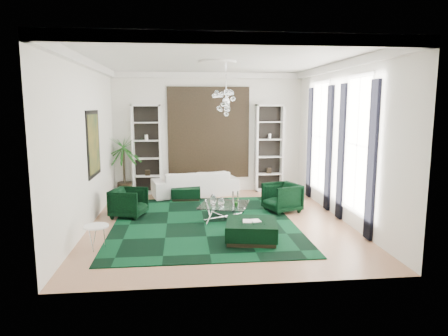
{
  "coord_description": "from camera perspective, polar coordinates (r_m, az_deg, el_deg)",
  "views": [
    {
      "loc": [
        -0.85,
        -9.29,
        2.76
      ],
      "look_at": [
        0.18,
        0.5,
        1.22
      ],
      "focal_mm": 32.0,
      "sensor_mm": 36.0,
      "label": 1
    }
  ],
  "objects": [
    {
      "name": "rug",
      "position": [
        9.56,
        -2.89,
        -7.81
      ],
      "size": [
        4.2,
        5.0,
        0.02
      ],
      "primitive_type": "cube",
      "color": "black",
      "rests_on": "floor"
    },
    {
      "name": "chandelier",
      "position": [
        9.42,
        0.28,
        9.46
      ],
      "size": [
        0.92,
        0.92,
        0.65
      ],
      "primitive_type": null,
      "rotation": [
        0.0,
        0.0,
        0.34
      ],
      "color": "white",
      "rests_on": "ceiling"
    },
    {
      "name": "sofa",
      "position": [
        12.43,
        -4.18,
        -2.17
      ],
      "size": [
        2.75,
        1.56,
        0.76
      ],
      "primitive_type": "imported",
      "rotation": [
        0.0,
        0.0,
        3.36
      ],
      "color": "silver",
      "rests_on": "floor"
    },
    {
      "name": "book",
      "position": [
        8.26,
        3.96,
        -7.52
      ],
      "size": [
        0.37,
        0.25,
        0.03
      ],
      "primitive_type": "cube",
      "color": "white",
      "rests_on": "ottoman_front"
    },
    {
      "name": "ottoman_side",
      "position": [
        11.96,
        -5.44,
        -3.55
      ],
      "size": [
        0.87,
        0.87,
        0.37
      ],
      "primitive_type": "cube",
      "rotation": [
        0.0,
        0.0,
        -0.03
      ],
      "color": "black",
      "rests_on": "floor"
    },
    {
      "name": "curtain_near_b",
      "position": [
        9.99,
        16.43,
        2.17
      ],
      "size": [
        0.07,
        0.3,
        3.25
      ],
      "primitive_type": "cube",
      "color": "black",
      "rests_on": "floor"
    },
    {
      "name": "wall_back",
      "position": [
        12.85,
        -2.23,
        5.06
      ],
      "size": [
        6.0,
        0.02,
        3.8
      ],
      "primitive_type": "cube",
      "color": "silver",
      "rests_on": "ground"
    },
    {
      "name": "curtain_far_a",
      "position": [
        10.76,
        14.73,
        2.7
      ],
      "size": [
        0.07,
        0.3,
        3.25
      ],
      "primitive_type": "cube",
      "color": "black",
      "rests_on": "floor"
    },
    {
      "name": "shelving_right",
      "position": [
        12.98,
        6.48,
        2.83
      ],
      "size": [
        0.9,
        0.38,
        2.8
      ],
      "primitive_type": null,
      "color": "white",
      "rests_on": "floor"
    },
    {
      "name": "wall_right",
      "position": [
        10.09,
        16.52,
        3.66
      ],
      "size": [
        0.02,
        7.0,
        3.8
      ],
      "primitive_type": "cube",
      "color": "silver",
      "rests_on": "ground"
    },
    {
      "name": "curtain_far_b",
      "position": [
        12.23,
        12.16,
        3.5
      ],
      "size": [
        0.07,
        0.3,
        3.25
      ],
      "primitive_type": "cube",
      "color": "black",
      "rests_on": "floor"
    },
    {
      "name": "coffee_table",
      "position": [
        9.81,
        0.02,
        -6.27
      ],
      "size": [
        1.4,
        1.4,
        0.38
      ],
      "primitive_type": null,
      "rotation": [
        0.0,
        0.0,
        -0.29
      ],
      "color": "white",
      "rests_on": "floor"
    },
    {
      "name": "shelving_left",
      "position": [
        12.72,
        -10.96,
        2.61
      ],
      "size": [
        0.9,
        0.38,
        2.8
      ],
      "primitive_type": null,
      "color": "white",
      "rests_on": "floor"
    },
    {
      "name": "tapestry",
      "position": [
        12.8,
        -2.21,
        5.05
      ],
      "size": [
        2.5,
        0.06,
        2.8
      ],
      "primitive_type": "cube",
      "color": "black",
      "rests_on": "wall_back"
    },
    {
      "name": "wall_front",
      "position": [
        5.9,
        2.32,
        0.54
      ],
      "size": [
        6.0,
        0.02,
        3.8
      ],
      "primitive_type": "cube",
      "color": "silver",
      "rests_on": "ground"
    },
    {
      "name": "crown_molding",
      "position": [
        9.37,
        -0.82,
        14.67
      ],
      "size": [
        6.0,
        7.0,
        0.18
      ],
      "primitive_type": null,
      "color": "white",
      "rests_on": "ceiling"
    },
    {
      "name": "ceiling_medallion",
      "position": [
        9.68,
        -0.98,
        14.9
      ],
      "size": [
        0.9,
        0.9,
        0.05
      ],
      "primitive_type": "cylinder",
      "color": "white",
      "rests_on": "ceiling"
    },
    {
      "name": "armchair_left",
      "position": [
        10.28,
        -13.46,
        -4.83
      ],
      "size": [
        0.98,
        0.96,
        0.72
      ],
      "primitive_type": "imported",
      "rotation": [
        0.0,
        0.0,
        1.29
      ],
      "color": "black",
      "rests_on": "floor"
    },
    {
      "name": "armchair_right",
      "position": [
        10.58,
        8.28,
        -4.19
      ],
      "size": [
        1.05,
        1.04,
        0.76
      ],
      "primitive_type": "imported",
      "rotation": [
        0.0,
        0.0,
        -1.24
      ],
      "color": "black",
      "rests_on": "floor"
    },
    {
      "name": "wall_left",
      "position": [
        9.57,
        -19.07,
        3.27
      ],
      "size": [
        0.02,
        7.0,
        3.8
      ],
      "primitive_type": "cube",
      "color": "silver",
      "rests_on": "ground"
    },
    {
      "name": "floor",
      "position": [
        9.73,
        -0.77,
        -7.63
      ],
      "size": [
        6.0,
        7.0,
        0.02
      ],
      "primitive_type": "cube",
      "color": "tan",
      "rests_on": "ground"
    },
    {
      "name": "window_far",
      "position": [
        11.48,
        13.57,
        4.36
      ],
      "size": [
        0.03,
        1.1,
        2.9
      ],
      "primitive_type": "cube",
      "color": "white",
      "rests_on": "wall_right"
    },
    {
      "name": "table_plant",
      "position": [
        9.54,
        1.84,
        -4.78
      ],
      "size": [
        0.16,
        0.14,
        0.24
      ],
      "primitive_type": "imported",
      "rotation": [
        0.0,
        0.0,
        0.32
      ],
      "color": "#184C14",
      "rests_on": "coffee_table"
    },
    {
      "name": "ottoman_front",
      "position": [
        8.33,
        3.95,
        -8.97
      ],
      "size": [
        1.19,
        1.19,
        0.41
      ],
      "primitive_type": "cube",
      "rotation": [
        0.0,
        0.0,
        -0.18
      ],
      "color": "black",
      "rests_on": "floor"
    },
    {
      "name": "curtain_near_a",
      "position": [
        8.58,
        20.37,
        0.92
      ],
      "size": [
        0.07,
        0.3,
        3.25
      ],
      "primitive_type": "cube",
      "color": "black",
      "rests_on": "floor"
    },
    {
      "name": "side_table",
      "position": [
        8.21,
        -17.73,
        -9.46
      ],
      "size": [
        0.51,
        0.51,
        0.46
      ],
      "primitive_type": "cylinder",
      "rotation": [
        0.0,
        0.0,
        -0.07
      ],
      "color": "white",
      "rests_on": "floor"
    },
    {
      "name": "palm",
      "position": [
        12.66,
        -14.15,
        1.61
      ],
      "size": [
        1.89,
        1.89,
        2.42
      ],
      "primitive_type": null,
      "rotation": [
        0.0,
        0.0,
        -0.3
      ],
      "color": "#184C14",
      "rests_on": "floor"
    },
    {
      "name": "ceiling",
      "position": [
        9.39,
        -0.82,
        15.33
      ],
      "size": [
        6.0,
        7.0,
        0.02
      ],
      "primitive_type": "cube",
      "color": "white",
      "rests_on": "ground"
    },
    {
      "name": "painting",
      "position": [
        10.15,
        -18.08,
        3.33
      ],
      "size": [
        0.04,
        1.3,
        1.6
      ],
      "primitive_type": "cube",
      "color": "black",
      "rests_on": "wall_left"
    },
    {
      "name": "window_near",
      "position": [
        9.26,
        18.52,
        3.12
      ],
      "size": [
        0.03,
        1.1,
        2.9
      ],
      "primitive_type": "cube",
      "color": "white",
      "rests_on": "wall_right"
    }
  ]
}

